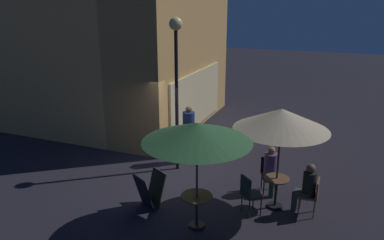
{
  "coord_description": "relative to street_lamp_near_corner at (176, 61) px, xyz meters",
  "views": [
    {
      "loc": [
        -9.05,
        -4.13,
        4.86
      ],
      "look_at": [
        0.54,
        -0.26,
        1.54
      ],
      "focal_mm": 35.13,
      "sensor_mm": 36.0,
      "label": 1
    }
  ],
  "objects": [
    {
      "name": "ground_plane",
      "position": [
        -0.4,
        -0.16,
        -3.25
      ],
      "size": [
        60.0,
        60.0,
        0.0
      ],
      "primitive_type": "plane",
      "color": "#232028"
    },
    {
      "name": "cafe_building",
      "position": [
        2.55,
        3.55,
        0.82
      ],
      "size": [
        6.91,
        8.53,
        8.14
      ],
      "color": "tan",
      "rests_on": "ground"
    },
    {
      "name": "street_lamp_near_corner",
      "position": [
        0.0,
        0.0,
        0.0
      ],
      "size": [
        0.37,
        0.37,
        4.43
      ],
      "color": "black",
      "rests_on": "ground"
    },
    {
      "name": "menu_sandwich_board",
      "position": [
        -2.26,
        -0.28,
        -2.8
      ],
      "size": [
        0.83,
        0.79,
        0.87
      ],
      "rotation": [
        0.0,
        0.0,
        -0.52
      ],
      "color": "black",
      "rests_on": "ground"
    },
    {
      "name": "cafe_table_0",
      "position": [
        -1.13,
        -3.12,
        -2.73
      ],
      "size": [
        0.61,
        0.61,
        0.79
      ],
      "color": "black",
      "rests_on": "ground"
    },
    {
      "name": "cafe_table_1",
      "position": [
        -2.62,
        -1.65,
        -2.7
      ],
      "size": [
        0.7,
        0.7,
        0.77
      ],
      "color": "black",
      "rests_on": "ground"
    },
    {
      "name": "patio_umbrella_0",
      "position": [
        -1.13,
        -3.12,
        -0.99
      ],
      "size": [
        2.21,
        2.21,
        2.52
      ],
      "color": "black",
      "rests_on": "ground"
    },
    {
      "name": "patio_umbrella_1",
      "position": [
        -2.62,
        -1.65,
        -1.01
      ],
      "size": [
        2.33,
        2.33,
        2.46
      ],
      "color": "black",
      "rests_on": "ground"
    },
    {
      "name": "cafe_chair_0",
      "position": [
        -1.71,
        -2.59,
        -2.65
      ],
      "size": [
        0.57,
        0.57,
        0.99
      ],
      "rotation": [
        0.0,
        0.0,
        -0.75
      ],
      "color": "black",
      "rests_on": "ground"
    },
    {
      "name": "cafe_chair_1",
      "position": [
        -1.15,
        -3.97,
        -2.69
      ],
      "size": [
        0.44,
        0.44,
        0.91
      ],
      "rotation": [
        0.0,
        0.0,
        1.56
      ],
      "color": "brown",
      "rests_on": "ground"
    },
    {
      "name": "cafe_chair_2",
      "position": [
        -0.32,
        -2.8,
        -2.69
      ],
      "size": [
        0.56,
        0.56,
        0.92
      ],
      "rotation": [
        0.0,
        0.0,
        -2.77
      ],
      "color": "black",
      "rests_on": "ground"
    },
    {
      "name": "patron_seated_0",
      "position": [
        -1.14,
        -3.82,
        -2.53
      ],
      "size": [
        0.31,
        0.52,
        1.28
      ],
      "rotation": [
        0.0,
        0.0,
        1.56
      ],
      "color": "#333D3A",
      "rests_on": "ground"
    },
    {
      "name": "patron_seated_1",
      "position": [
        -0.45,
        -2.86,
        -2.53
      ],
      "size": [
        0.53,
        0.45,
        1.28
      ],
      "rotation": [
        0.0,
        0.0,
        -2.77
      ],
      "color": "#254430",
      "rests_on": "ground"
    },
    {
      "name": "patron_standing_2",
      "position": [
        0.62,
        -0.11,
        -2.34
      ],
      "size": [
        0.37,
        0.37,
        1.8
      ],
      "rotation": [
        0.0,
        0.0,
        5.08
      ],
      "color": "#5E315E",
      "rests_on": "ground"
    }
  ]
}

